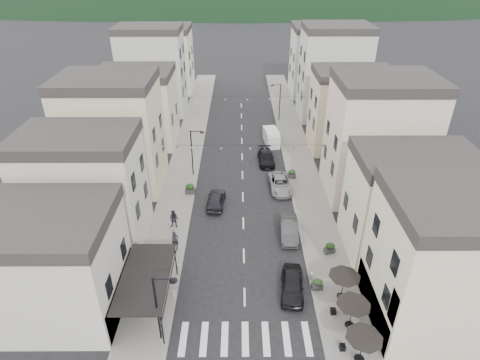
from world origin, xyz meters
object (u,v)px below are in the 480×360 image
object	(u,v)px
parked_car_d	(266,158)
pedestrian_a	(175,241)
pedestrian_b	(174,219)
parked_car_c	(280,184)
parked_car_b	(289,229)
parked_car_a	(292,285)
parked_car_e	(216,199)
delivery_van	(271,137)

from	to	relation	value
parked_car_d	pedestrian_a	size ratio (longest dim) A/B	2.52
pedestrian_b	parked_car_d	bearing A→B (deg)	68.06
parked_car_c	pedestrian_b	bearing A→B (deg)	-149.24
parked_car_c	parked_car_d	size ratio (longest dim) A/B	1.08
parked_car_b	parked_car_a	bearing A→B (deg)	-91.10
parked_car_b	parked_car_c	world-z (taller)	parked_car_b
parked_car_d	parked_car_e	bearing A→B (deg)	-123.51
parked_car_e	parked_car_a	bearing A→B (deg)	122.77
parked_car_c	parked_car_e	bearing A→B (deg)	-158.10
parked_car_e	pedestrian_a	size ratio (longest dim) A/B	2.32
parked_car_e	delivery_van	bearing A→B (deg)	-109.66
parked_car_d	pedestrian_b	xyz separation A→B (m)	(-10.05, -14.14, 0.40)
parked_car_d	parked_car_a	bearing A→B (deg)	-90.43
parked_car_e	parked_car_b	bearing A→B (deg)	148.88
parked_car_a	pedestrian_b	distance (m)	13.86
pedestrian_a	pedestrian_b	world-z (taller)	pedestrian_b
parked_car_d	pedestrian_b	size ratio (longest dim) A/B	2.45
parked_car_d	delivery_van	xyz separation A→B (m)	(1.08, 5.83, 0.35)
parked_car_b	delivery_van	size ratio (longest dim) A/B	1.01
parked_car_e	delivery_van	distance (m)	17.41
parked_car_d	delivery_van	bearing A→B (deg)	77.13
parked_car_a	parked_car_e	xyz separation A→B (m)	(-6.84, 12.76, -0.02)
parked_car_e	pedestrian_b	size ratio (longest dim) A/B	2.26
pedestrian_a	parked_car_a	bearing A→B (deg)	-56.95
parked_car_c	delivery_van	size ratio (longest dim) A/B	1.12
parked_car_b	pedestrian_b	world-z (taller)	pedestrian_b
pedestrian_a	pedestrian_b	distance (m)	3.37
parked_car_b	delivery_van	world-z (taller)	delivery_van
parked_car_e	parked_car_d	bearing A→B (deg)	-116.55
delivery_van	parked_car_c	bearing A→B (deg)	-95.61
parked_car_e	pedestrian_a	world-z (taller)	pedestrian_a
delivery_van	pedestrian_b	distance (m)	22.86
delivery_van	pedestrian_b	bearing A→B (deg)	-125.41
parked_car_b	pedestrian_b	distance (m)	11.43
parked_car_b	parked_car_d	size ratio (longest dim) A/B	0.97
parked_car_c	pedestrian_a	size ratio (longest dim) A/B	2.72
pedestrian_b	parked_car_a	bearing A→B (deg)	-25.24
parked_car_d	parked_car_e	distance (m)	11.73
pedestrian_a	delivery_van	bearing A→B (deg)	36.13
parked_car_b	delivery_van	bearing A→B (deg)	93.74
parked_car_b	parked_car_c	xyz separation A→B (m)	(-0.09, 8.64, -0.05)
parked_car_b	pedestrian_a	xyz separation A→B (m)	(-10.80, -2.12, 0.30)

